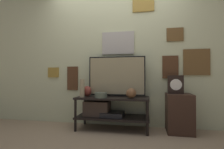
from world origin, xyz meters
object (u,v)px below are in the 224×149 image
vase_urn_stoneware (87,91)px  vase_tall_ceramic (82,88)px  vase_wide_bowl (101,95)px  mantel_clock (175,84)px  television (117,76)px  vase_round_glass (131,93)px

vase_urn_stoneware → vase_tall_ceramic: 0.15m
vase_wide_bowl → mantel_clock: 1.20m
vase_wide_bowl → vase_tall_ceramic: 0.34m
television → mantel_clock: television is taller
vase_round_glass → mantel_clock: size_ratio=0.54×
mantel_clock → television: bearing=177.2°
television → mantel_clock: size_ratio=3.34×
vase_tall_ceramic → vase_round_glass: bearing=0.9°
mantel_clock → vase_round_glass: bearing=-165.1°
vase_round_glass → mantel_clock: 0.73m
vase_tall_ceramic → mantel_clock: 1.51m
vase_round_glass → vase_tall_ceramic: 0.81m
vase_wide_bowl → vase_tall_ceramic: (-0.32, 0.01, 0.11)m
television → vase_wide_bowl: size_ratio=4.90×
vase_round_glass → vase_urn_stoneware: size_ratio=0.88×
vase_round_glass → vase_urn_stoneware: bearing=171.1°
vase_wide_bowl → vase_tall_ceramic: vase_tall_ceramic is taller
vase_tall_ceramic → mantel_clock: size_ratio=1.02×
television → mantel_clock: bearing=-2.8°
television → vase_urn_stoneware: television is taller
vase_urn_stoneware → mantel_clock: 1.46m
vase_tall_ceramic → television: bearing=24.3°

